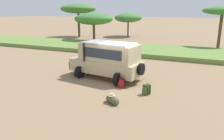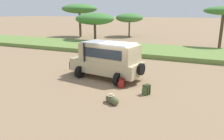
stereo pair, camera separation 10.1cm
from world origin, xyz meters
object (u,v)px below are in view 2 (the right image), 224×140
safari_vehicle (108,59)px  acacia_tree_centre_back (129,18)px  backpack_beside_front_wheel (121,83)px  duffel_bag_low_black_case (112,100)px  acacia_tree_far_left (80,9)px  backpack_cluster_center (146,90)px  acacia_tree_right_mid (224,11)px  acacia_tree_left_mid (95,19)px

safari_vehicle → acacia_tree_centre_back: size_ratio=1.04×
backpack_beside_front_wheel → acacia_tree_centre_back: (-9.05, 25.95, 3.00)m
duffel_bag_low_black_case → acacia_tree_far_left: (-17.15, 24.09, 4.62)m
safari_vehicle → backpack_cluster_center: safari_vehicle is taller
acacia_tree_right_mid → backpack_cluster_center: bearing=-101.9°
backpack_beside_front_wheel → acacia_tree_left_mid: bearing=123.2°
safari_vehicle → acacia_tree_right_mid: acacia_tree_right_mid is taller
acacia_tree_left_mid → acacia_tree_right_mid: 16.62m
acacia_tree_left_mid → acacia_tree_centre_back: (1.97, 9.10, -0.06)m
backpack_cluster_center → acacia_tree_right_mid: 19.19m
backpack_cluster_center → duffel_bag_low_black_case: size_ratio=0.70×
safari_vehicle → acacia_tree_centre_back: acacia_tree_centre_back is taller
backpack_beside_front_wheel → backpack_cluster_center: (1.66, -0.47, -0.01)m
safari_vehicle → acacia_tree_far_left: acacia_tree_far_left is taller
backpack_beside_front_wheel → acacia_tree_right_mid: (5.53, 17.86, 4.14)m
backpack_beside_front_wheel → acacia_tree_left_mid: 20.37m
safari_vehicle → backpack_cluster_center: size_ratio=9.74×
backpack_cluster_center → acacia_tree_right_mid: acacia_tree_right_mid is taller
safari_vehicle → acacia_tree_right_mid: (7.12, 16.42, 3.13)m
acacia_tree_left_mid → duffel_bag_low_black_case: bearing=-59.1°
backpack_cluster_center → safari_vehicle: bearing=149.5°
duffel_bag_low_black_case → acacia_tree_right_mid: (5.08, 20.18, 4.23)m
acacia_tree_left_mid → safari_vehicle: bearing=-58.5°
acacia_tree_left_mid → acacia_tree_right_mid: bearing=3.5°
acacia_tree_left_mid → acacia_tree_right_mid: (16.55, 1.01, 1.08)m
acacia_tree_far_left → acacia_tree_right_mid: acacia_tree_far_left is taller
safari_vehicle → duffel_bag_low_black_case: 4.42m
backpack_cluster_center → duffel_bag_low_black_case: backpack_cluster_center is taller
duffel_bag_low_black_case → acacia_tree_centre_back: (-9.51, 28.27, 3.09)m
duffel_bag_low_black_case → acacia_tree_centre_back: size_ratio=0.15×
backpack_cluster_center → acacia_tree_centre_back: size_ratio=0.11×
acacia_tree_left_mid → acacia_tree_centre_back: 9.31m
backpack_beside_front_wheel → duffel_bag_low_black_case: 2.36m
backpack_cluster_center → duffel_bag_low_black_case: bearing=-123.2°
duffel_bag_low_black_case → backpack_cluster_center: bearing=56.8°
backpack_cluster_center → acacia_tree_right_mid: bearing=78.1°
acacia_tree_far_left → backpack_cluster_center: bearing=-50.5°
acacia_tree_right_mid → acacia_tree_left_mid: bearing=-176.5°
safari_vehicle → acacia_tree_left_mid: size_ratio=0.97×
acacia_tree_far_left → acacia_tree_right_mid: size_ratio=1.24×
backpack_beside_front_wheel → acacia_tree_far_left: bearing=127.5°
acacia_tree_centre_back → backpack_beside_front_wheel: bearing=-70.8°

